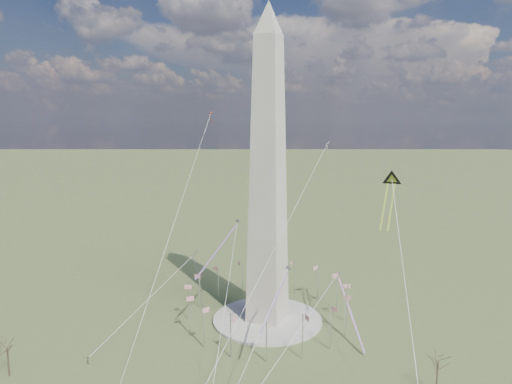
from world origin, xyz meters
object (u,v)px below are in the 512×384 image
at_px(tree_near, 438,360).
at_px(kite_delta_black, 391,183).
at_px(washington_monument, 268,177).
at_px(person_west, 88,360).

xyz_separation_m(tree_near, kite_delta_black, (-16.98, 29.00, 38.64)).
relative_size(washington_monument, kite_delta_black, 5.48).
bearing_deg(kite_delta_black, tree_near, 117.57).
relative_size(washington_monument, person_west, 54.10).
bearing_deg(person_west, kite_delta_black, -125.46).
distance_m(tree_near, person_west, 91.25).
xyz_separation_m(person_west, kite_delta_black, (70.30, 54.59, 46.08)).
bearing_deg(washington_monument, kite_delta_black, 14.76).
height_order(washington_monument, tree_near, washington_monument).
bearing_deg(kite_delta_black, washington_monument, 11.98).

